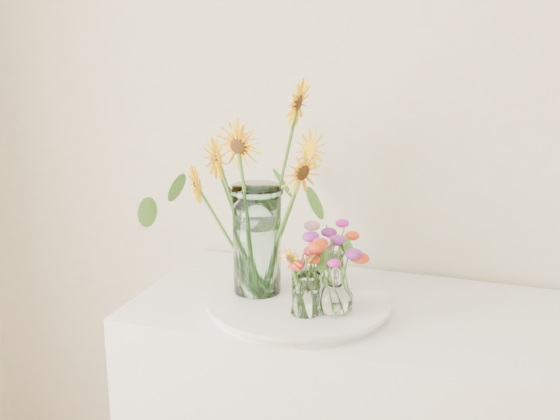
{
  "coord_description": "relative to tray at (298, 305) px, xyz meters",
  "views": [
    {
      "loc": [
        -0.13,
        0.19,
        1.65
      ],
      "look_at": [
        -0.7,
        1.85,
        1.17
      ],
      "focal_mm": 45.0,
      "sensor_mm": 36.0,
      "label": 1
    }
  ],
  "objects": [
    {
      "name": "mason_jar",
      "position": [
        -0.12,
        0.01,
        0.16
      ],
      "size": [
        0.17,
        0.17,
        0.3
      ],
      "primitive_type": "cylinder",
      "rotation": [
        0.0,
        0.0,
        -0.36
      ],
      "color": "silver",
      "rests_on": "tray"
    },
    {
      "name": "wildflower_posy_a",
      "position": [
        0.05,
        -0.09,
        0.12
      ],
      "size": [
        0.17,
        0.17,
        0.21
      ],
      "primitive_type": null,
      "color": "red",
      "rests_on": "tray"
    },
    {
      "name": "sunflower_bouquet",
      "position": [
        -0.12,
        0.01,
        0.3
      ],
      "size": [
        0.89,
        0.89,
        0.58
      ],
      "primitive_type": null,
      "rotation": [
        0.0,
        0.0,
        -0.36
      ],
      "color": "#FEB405",
      "rests_on": "tray"
    },
    {
      "name": "wildflower_posy_b",
      "position": [
        0.11,
        -0.05,
        0.13
      ],
      "size": [
        0.2,
        0.2,
        0.23
      ],
      "primitive_type": null,
      "color": "red",
      "rests_on": "tray"
    },
    {
      "name": "small_vase_b",
      "position": [
        0.11,
        -0.05,
        0.08
      ],
      "size": [
        0.11,
        0.11,
        0.14
      ],
      "primitive_type": null,
      "rotation": [
        0.0,
        0.0,
        0.14
      ],
      "color": "white",
      "rests_on": "tray"
    },
    {
      "name": "tray",
      "position": [
        0.0,
        0.0,
        0.0
      ],
      "size": [
        0.47,
        0.47,
        0.02
      ],
      "primitive_type": "cylinder",
      "color": "white",
      "rests_on": "counter"
    },
    {
      "name": "small_vase_a",
      "position": [
        0.05,
        -0.09,
        0.07
      ],
      "size": [
        0.09,
        0.09,
        0.12
      ],
      "primitive_type": "cylinder",
      "rotation": [
        0.0,
        0.0,
        -0.29
      ],
      "color": "white",
      "rests_on": "tray"
    },
    {
      "name": "small_vase_c",
      "position": [
        0.07,
        0.09,
        0.07
      ],
      "size": [
        0.07,
        0.07,
        0.11
      ],
      "primitive_type": "cylinder",
      "rotation": [
        0.0,
        0.0,
        0.06
      ],
      "color": "white",
      "rests_on": "tray"
    },
    {
      "name": "wildflower_posy_c",
      "position": [
        0.07,
        0.09,
        0.11
      ],
      "size": [
        0.19,
        0.19,
        0.2
      ],
      "primitive_type": null,
      "color": "red",
      "rests_on": "tray"
    }
  ]
}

